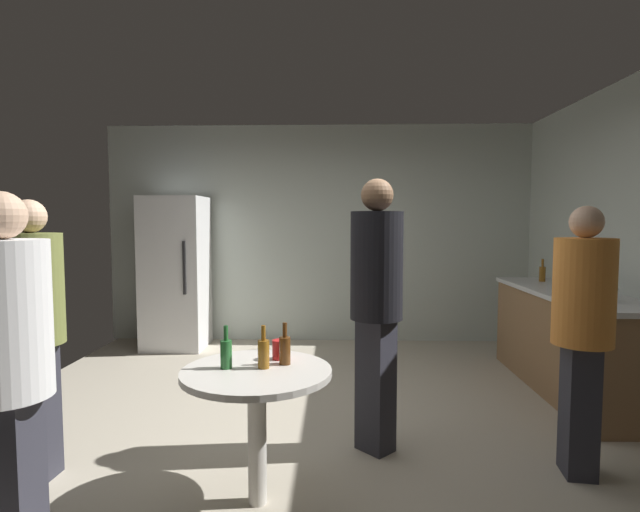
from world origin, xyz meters
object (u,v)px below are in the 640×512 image
Objects in this scene: beer_bottle_brown at (285,349)px; person_in_white_shirt at (7,361)px; kettle at (600,292)px; refrigerator at (176,273)px; beer_bottle_amber at (264,353)px; person_in_orange_shirt at (583,320)px; foreground_table at (257,388)px; person_in_olive_shirt at (33,318)px; wine_bottle_on_counter at (574,277)px; plastic_cup_red at (279,350)px; beer_bottle_green at (226,353)px; beer_bottle_on_counter at (542,273)px; person_in_black_shirt at (376,293)px.

person_in_white_shirt is (-1.05, -0.73, 0.14)m from beer_bottle_brown.
refrigerator is at bearing 153.44° from kettle.
person_in_orange_shirt is at bearing 10.50° from beer_bottle_amber.
person_in_olive_shirt reaches higher than foreground_table.
person_in_white_shirt is (0.59, -3.87, 0.06)m from refrigerator.
wine_bottle_on_counter is at bearing 37.01° from beer_bottle_brown.
refrigerator is 16.36× the size of plastic_cup_red.
person_in_white_shirt reaches higher than plastic_cup_red.
beer_bottle_brown is (0.14, 0.09, 0.19)m from foreground_table.
beer_bottle_on_counter is at bearing 42.96° from beer_bottle_green.
foreground_table is at bearing -146.22° from beer_bottle_brown.
refrigerator is 7.83× the size of beer_bottle_green.
wine_bottle_on_counter is 1.35× the size of beer_bottle_green.
wine_bottle_on_counter is at bearing 35.05° from plastic_cup_red.
refrigerator is 2.25× the size of foreground_table.
plastic_cup_red is at bearing 113.12° from beer_bottle_brown.
refrigerator reaches higher than plastic_cup_red.
kettle is at bearing 27.34° from beer_bottle_amber.
foreground_table is at bearing -5.35° from person_in_olive_shirt.
foreground_table is (1.49, -3.23, -0.27)m from refrigerator.
beer_bottle_green is at bearing -67.61° from refrigerator.
beer_bottle_green is (-0.20, -0.01, 0.00)m from beer_bottle_amber.
beer_bottle_on_counter reaches higher than plastic_cup_red.
beer_bottle_green is 1.08m from person_in_black_shirt.
beer_bottle_brown is at bearing -134.57° from beer_bottle_on_counter.
person_in_white_shirt reaches higher than foreground_table.
person_in_black_shirt is (2.17, -2.59, 0.15)m from refrigerator.
person_in_white_shirt is at bearing -81.39° from refrigerator.
person_in_black_shirt is (0.68, 0.64, 0.42)m from foreground_table.
person_in_olive_shirt is 0.94m from person_in_white_shirt.
wine_bottle_on_counter is at bearing 36.84° from foreground_table.
plastic_cup_red is at bearing 69.45° from beer_bottle_amber.
beer_bottle_on_counter is 0.29× the size of foreground_table.
beer_bottle_green reaches higher than plastic_cup_red.
person_in_olive_shirt is 0.92× the size of person_in_black_shirt.
beer_bottle_green is 1.19m from person_in_olive_shirt.
beer_bottle_amber is at bearing -144.97° from beer_bottle_brown.
person_in_black_shirt is (0.65, 0.62, 0.23)m from beer_bottle_amber.
beer_bottle_brown is (1.63, -3.14, -0.08)m from refrigerator.
person_in_orange_shirt is at bearing -40.54° from refrigerator.
kettle is (3.93, -1.97, 0.07)m from refrigerator.
beer_bottle_green is at bearing -145.00° from wine_bottle_on_counter.
person_in_orange_shirt is at bearing 8.74° from beer_bottle_brown.
plastic_cup_red is 1.44m from person_in_olive_shirt.
person_in_black_shirt reaches higher than person_in_white_shirt.
wine_bottle_on_counter is 3.15m from beer_bottle_amber.
beer_bottle_amber is at bearing 29.81° from foreground_table.
wine_bottle_on_counter is 4.24m from person_in_olive_shirt.
wine_bottle_on_counter is at bearing -18.12° from refrigerator.
beer_bottle_amber is 0.14× the size of person_in_olive_shirt.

